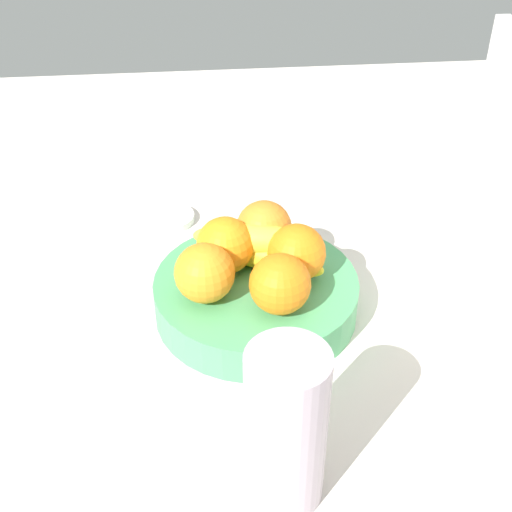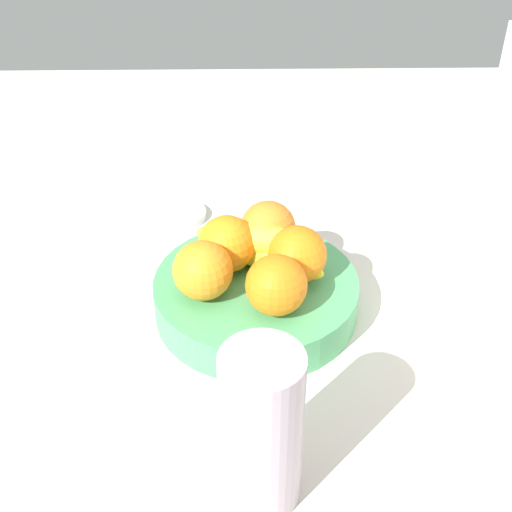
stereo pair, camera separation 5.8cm
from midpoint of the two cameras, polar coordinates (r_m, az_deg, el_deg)
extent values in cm
cube|color=beige|center=(93.29, -2.78, -5.84)|extent=(180.00, 140.00, 3.00)
cylinder|color=#4EA567|center=(91.64, -1.81, -3.36)|extent=(27.05, 27.05, 5.13)
sphere|color=orange|center=(83.28, 0.03, -2.39)|extent=(7.65, 7.65, 7.65)
sphere|color=orange|center=(88.46, 1.53, 0.22)|extent=(7.65, 7.65, 7.65)
sphere|color=orange|center=(93.14, -1.10, 2.28)|extent=(7.65, 7.65, 7.65)
sphere|color=orange|center=(90.07, -4.40, 0.85)|extent=(7.65, 7.65, 7.65)
sphere|color=orange|center=(85.51, -6.22, -1.46)|extent=(7.65, 7.65, 7.65)
ellipsoid|color=yellow|center=(91.09, -1.15, 0.01)|extent=(12.12, 16.66, 4.00)
ellipsoid|color=yellow|center=(90.31, -1.81, 1.35)|extent=(7.52, 17.46, 4.00)
cube|color=white|center=(85.48, 18.63, 4.01)|extent=(28.05, 3.16, 36.00)
cylinder|color=#BFAEBD|center=(66.83, -0.06, -14.22)|extent=(7.97, 7.97, 18.69)
cylinder|color=white|center=(111.93, -8.66, 3.11)|extent=(7.98, 7.98, 1.16)
camera|label=1|loc=(0.03, -91.89, -1.38)|focal=48.17mm
camera|label=2|loc=(0.03, 88.11, 1.38)|focal=48.17mm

